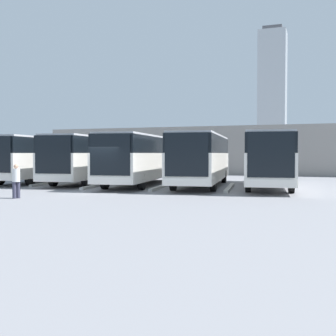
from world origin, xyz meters
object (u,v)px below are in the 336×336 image
at_px(bus_3, 92,157).
at_px(pedestrian, 16,180).
at_px(bus_4, 42,157).
at_px(bus_0, 268,158).
at_px(bus_2, 140,158).
at_px(bus_1, 202,158).

distance_m(bus_3, pedestrian, 10.76).
height_order(bus_4, pedestrian, bus_4).
relative_size(bus_0, bus_2, 1.00).
distance_m(bus_0, bus_2, 8.44).
bearing_deg(bus_3, bus_0, 172.90).
relative_size(bus_3, bus_4, 1.00).
height_order(bus_3, pedestrian, bus_3).
relative_size(bus_1, pedestrian, 7.37).
bearing_deg(bus_0, bus_2, -1.46).
relative_size(bus_4, pedestrian, 7.37).
bearing_deg(bus_1, bus_0, 179.05).
bearing_deg(bus_4, pedestrian, 113.35).
xyz_separation_m(bus_1, bus_4, (12.60, -0.26, 0.00)).
bearing_deg(pedestrian, bus_3, -147.29).
xyz_separation_m(bus_0, bus_3, (12.60, 0.08, 0.00)).
height_order(bus_0, bus_4, same).
distance_m(bus_1, pedestrian, 12.02).
xyz_separation_m(bus_0, bus_1, (4.20, 0.48, 0.00)).
relative_size(bus_0, bus_4, 1.00).
distance_m(bus_2, bus_4, 8.42).
height_order(bus_2, pedestrian, bus_2).
bearing_deg(bus_0, pedestrian, 37.54).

